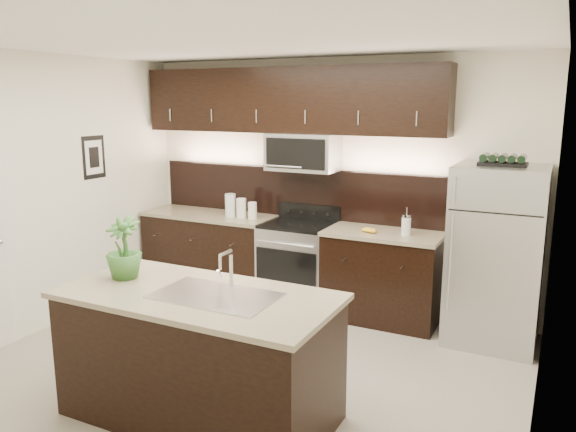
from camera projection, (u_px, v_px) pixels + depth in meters
name	position (u px, v px, depth m)	size (l,w,h in m)	color
ground	(239.00, 373.00, 4.72)	(4.50, 4.50, 0.00)	gray
room_walls	(220.00, 173.00, 4.39)	(4.52, 4.02, 2.71)	white
counter_run	(282.00, 262.00, 6.30)	(3.51, 0.65, 0.94)	black
upper_fixtures	(290.00, 111.00, 6.08)	(3.49, 0.40, 1.66)	black
island	(199.00, 355.00, 3.99)	(1.96, 0.96, 0.94)	black
sink_faucet	(216.00, 293.00, 3.83)	(0.84, 0.50, 0.28)	silver
refrigerator	(496.00, 256.00, 5.19)	(0.81, 0.73, 1.68)	#B2B2B7
wine_rack	(503.00, 160.00, 5.01)	(0.41, 0.26, 0.10)	black
plant	(124.00, 248.00, 4.18)	(0.26, 0.26, 0.47)	#326327
canisters	(239.00, 207.00, 6.37)	(0.40, 0.12, 0.27)	silver
french_press	(406.00, 225.00, 5.53)	(0.09, 0.09, 0.27)	silver
bananas	(367.00, 229.00, 5.69)	(0.16, 0.12, 0.05)	gold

